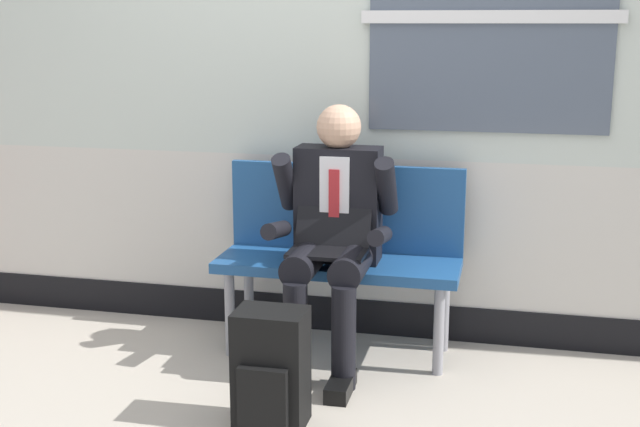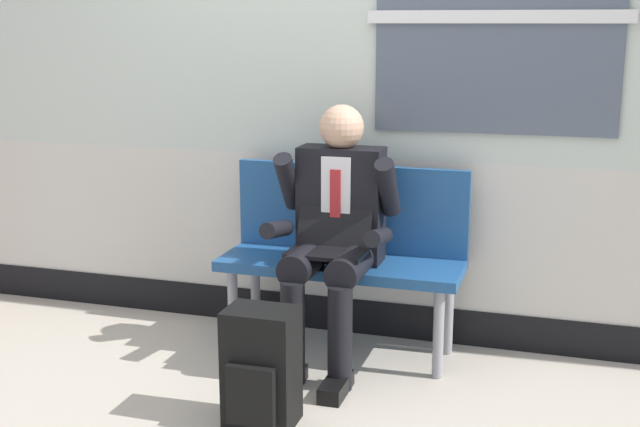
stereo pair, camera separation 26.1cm
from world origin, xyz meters
TOP-DOWN VIEW (x-y plane):
  - ground_plane at (0.00, 0.00)m, footprint 18.00×18.00m
  - station_wall at (0.01, 0.67)m, footprint 6.92×0.16m
  - bench_with_person at (0.09, 0.40)m, footprint 1.17×0.42m
  - person_seated at (0.09, 0.20)m, footprint 0.57×0.70m
  - backpack at (-0.02, -0.48)m, footprint 0.28×0.25m

SIDE VIEW (x-z plane):
  - ground_plane at x=0.00m, z-range 0.00..0.00m
  - backpack at x=-0.02m, z-range 0.00..0.48m
  - bench_with_person at x=0.09m, z-range 0.08..0.99m
  - person_seated at x=0.09m, z-range 0.04..1.27m
  - station_wall at x=0.01m, z-range -0.01..3.07m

